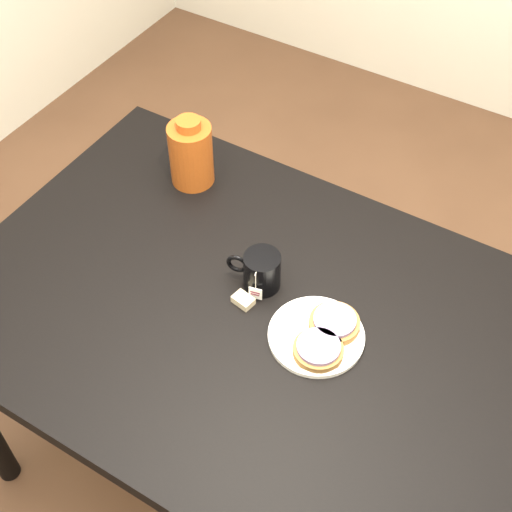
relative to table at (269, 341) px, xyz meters
The scene contains 8 objects.
ground_plane 0.67m from the table, ahead, with size 4.00×4.00×0.00m, color brown.
table is the anchor object (origin of this frame).
plate 0.14m from the table, ahead, with size 0.20×0.20×0.02m.
bagel_back 0.17m from the table, 20.48° to the left, with size 0.11×0.11×0.03m.
bagel_front 0.17m from the table, 12.10° to the right, with size 0.13×0.13×0.03m.
mug 0.16m from the table, 131.52° to the left, with size 0.13×0.10×0.09m.
teabag_pouch 0.12m from the table, behind, with size 0.04×0.03×0.02m, color #C6B793.
bagel_package 0.51m from the table, 144.32° to the left, with size 0.12×0.12×0.19m.
Camera 1 is at (0.44, -0.79, 1.99)m, focal length 50.00 mm.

